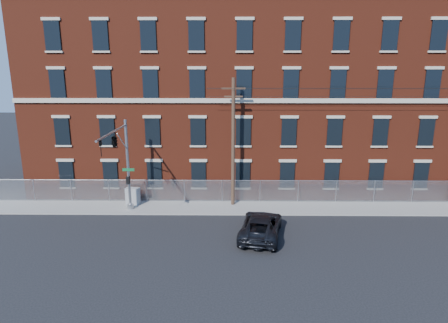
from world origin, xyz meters
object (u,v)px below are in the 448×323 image
traffic_signal_mast (118,149)px  utility_cabinet (133,196)px  pickup_truck (261,226)px  utility_pole_near (233,141)px

traffic_signal_mast → utility_cabinet: traffic_signal_mast is taller
utility_cabinet → pickup_truck: bearing=-22.5°
pickup_truck → utility_cabinet: bearing=-19.1°
utility_pole_near → utility_cabinet: 9.24m
pickup_truck → utility_cabinet: (-9.83, 5.71, 0.05)m
traffic_signal_mast → pickup_truck: (9.78, -2.31, -4.64)m
traffic_signal_mast → utility_cabinet: bearing=90.9°
pickup_truck → utility_pole_near: bearing=-61.7°
traffic_signal_mast → utility_pole_near: size_ratio=0.70×
utility_pole_near → traffic_signal_mast: bearing=-156.9°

